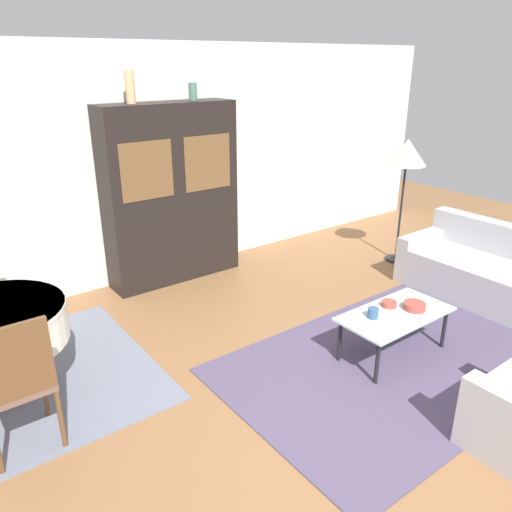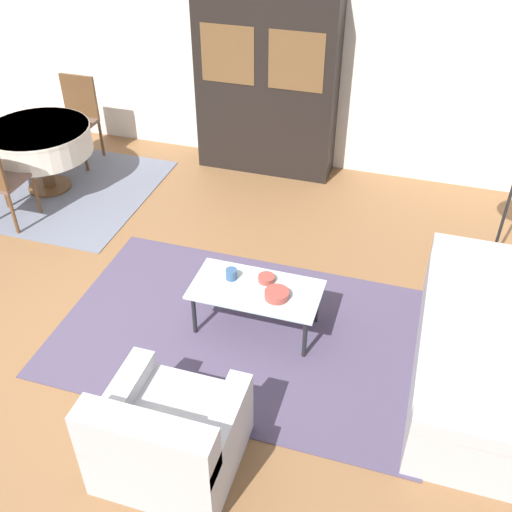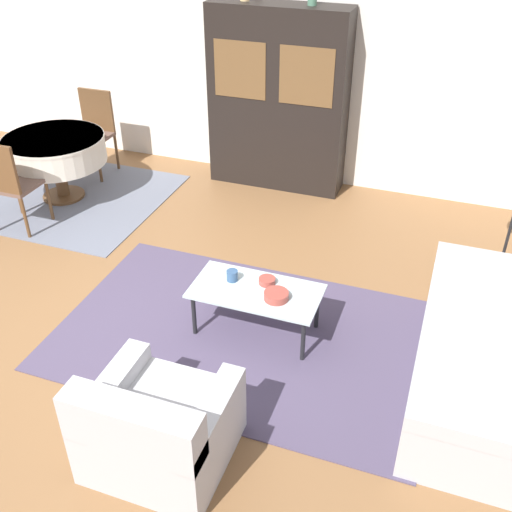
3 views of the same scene
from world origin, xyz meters
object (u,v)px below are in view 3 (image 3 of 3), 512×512
Objects in this scene: display_cabinet at (278,100)px; dining_chair_far at (94,127)px; cup at (232,276)px; bowl at (276,296)px; bowl_small at (267,281)px; armchair at (158,428)px; couch at (488,356)px; dining_table at (55,150)px; coffee_table at (256,294)px; dining_chair_near at (9,181)px.

dining_chair_far is (-2.23, -0.44, -0.46)m from display_cabinet.
bowl is (0.42, -0.12, -0.01)m from cup.
bowl_small is (3.00, -2.17, -0.13)m from dining_chair_far.
bowl is (0.34, 1.38, 0.16)m from armchair.
armchair is 4.67m from dining_chair_far.
cup is at bearing 164.12° from bowl.
dining_chair_far reaches higher than armchair.
armchair is (-1.95, -1.42, 0.01)m from couch.
dining_chair_far is at bearing 90.00° from dining_table.
display_cabinet is at bearing 106.42° from bowl_small.
couch is at bearing -47.43° from display_cabinet.
bowl is (3.13, -2.34, -0.12)m from dining_chair_far.
coffee_table is (0.15, 1.43, 0.09)m from armchair.
armchair is at bearing 126.95° from dining_chair_far.
bowl is 1.43× the size of bowl_small.
coffee_table is at bearing 163.97° from bowl.
dining_chair_near is 1.00× the size of dining_chair_far.
dining_chair_near is at bearing 166.19° from bowl.
couch is 2.08× the size of dining_chair_far.
display_cabinet is 2.58m from dining_table.
dining_chair_near is 3.06m from bowl_small.
armchair is 0.85× the size of dining_chair_near.
dining_chair_far is 7.33× the size of bowl_small.
armchair reaches higher than cup.
dining_chair_near is 10.79× the size of cup.
dining_chair_far is (-2.80, 3.72, 0.28)m from armchair.
display_cabinet is 2.79m from bowl_small.
display_cabinet is 22.17× the size of cup.
display_cabinet reaches higher than coffee_table.
armchair is 1.43m from bowl.
dining_chair_near is (-0.00, -0.79, -0.02)m from dining_table.
couch is 5.29m from dining_chair_far.
display_cabinet is 15.07× the size of bowl_small.
couch is at bearing -2.17° from cup.
dining_table is at bearing 152.97° from coffee_table.
display_cabinet is at bearing 97.82° from armchair.
armchair is at bearing -97.31° from bowl_small.
display_cabinet reaches higher than dining_table.
cup reaches higher than coffee_table.
dining_table is (-2.80, 2.93, 0.30)m from armchair.
armchair is 0.82× the size of coffee_table.
bowl_small is (-1.75, 0.13, 0.16)m from couch.
display_cabinet is 2.99m from bowl.
dining_chair_far is at bearing -168.74° from display_cabinet.
display_cabinet is at bearing 42.16° from dining_chair_near.
display_cabinet is (-0.72, 2.73, 0.66)m from coffee_table.
bowl_small is (3.00, -0.60, -0.13)m from dining_chair_near.
coffee_table is at bearing 84.15° from armchair.
cup is 0.68× the size of bowl_small.
bowl_small is at bearing 85.71° from couch.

